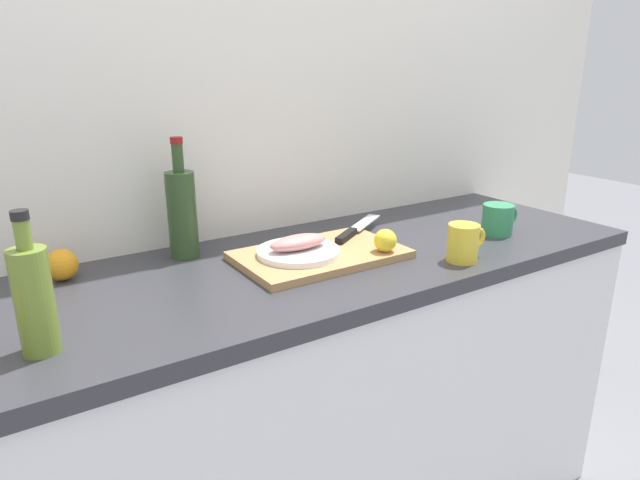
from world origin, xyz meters
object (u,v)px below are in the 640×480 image
Objects in this scene: olive_oil_bottle at (34,298)px; fish_fillet at (298,242)px; wine_bottle at (182,212)px; cutting_board at (320,255)px; white_plate at (298,252)px; coffee_mug_0 at (464,243)px; lemon_0 at (385,240)px; coffee_mug_1 at (498,219)px; chef_knife at (353,231)px.

fish_fillet is at bearing 13.46° from olive_oil_bottle.
fish_fillet is 0.51× the size of wine_bottle.
cutting_board is 0.37m from wine_bottle.
white_plate is 1.78× the size of coffee_mug_0.
wine_bottle is at bearing 144.80° from lemon_0.
olive_oil_bottle is 1.22m from coffee_mug_1.
coffee_mug_1 is at bearing -10.18° from white_plate.
white_plate is 0.22m from lemon_0.
coffee_mug_1 reaches higher than white_plate.
cutting_board is 7.15× the size of lemon_0.
chef_knife is at bearing 17.17° from fish_fillet.
wine_bottle is at bearing 131.02° from chef_knife.
fish_fillet is (-0.06, 0.01, 0.04)m from cutting_board.
fish_fillet is 0.22m from lemon_0.
wine_bottle is (-0.22, 0.20, 0.07)m from fish_fillet.
wine_bottle reaches higher than cutting_board.
lemon_0 is 0.20m from coffee_mug_0.
chef_knife is 0.43m from coffee_mug_1.
coffee_mug_0 is (0.35, -0.22, 0.02)m from white_plate.
fish_fillet is at bearing 148.44° from coffee_mug_0.
chef_knife is 2.20× the size of coffee_mug_0.
wine_bottle reaches higher than olive_oil_bottle.
olive_oil_bottle reaches higher than coffee_mug_0.
coffee_mug_1 is (0.84, -0.31, -0.07)m from wine_bottle.
white_plate is at bearing 148.44° from coffee_mug_0.
cutting_board is 0.56m from coffee_mug_1.
cutting_board is 2.01× the size of white_plate.
coffee_mug_0 reaches higher than cutting_board.
lemon_0 is 0.50× the size of coffee_mug_0.
coffee_mug_1 reaches higher than cutting_board.
chef_knife is (0.22, 0.07, 0.00)m from white_plate.
chef_knife is 1.02× the size of olive_oil_bottle.
olive_oil_bottle is at bearing -176.71° from lemon_0.
white_plate reaches higher than cutting_board.
cutting_board is 3.57× the size of coffee_mug_0.
olive_oil_bottle is (-0.83, -0.21, 0.07)m from chef_knife.
chef_knife is at bearing 115.07° from coffee_mug_0.
coffee_mug_1 is at bearing -10.59° from cutting_board.
wine_bottle reaches higher than chef_knife.
cutting_board is 1.37× the size of wine_bottle.
coffee_mug_0 is at bearing -35.79° from wine_bottle.
coffee_mug_0 is at bearing -31.56° from white_plate.
lemon_0 reaches higher than cutting_board.
fish_fillet is at bearing 153.58° from lemon_0.
olive_oil_bottle reaches higher than coffee_mug_1.
coffee_mug_1 reaches higher than lemon_0.
coffee_mug_1 is (0.39, -0.18, 0.02)m from chef_knife.
cutting_board is 0.36m from coffee_mug_0.
wine_bottle is 2.38× the size of coffee_mug_1.
coffee_mug_0 is at bearing -157.35° from coffee_mug_1.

